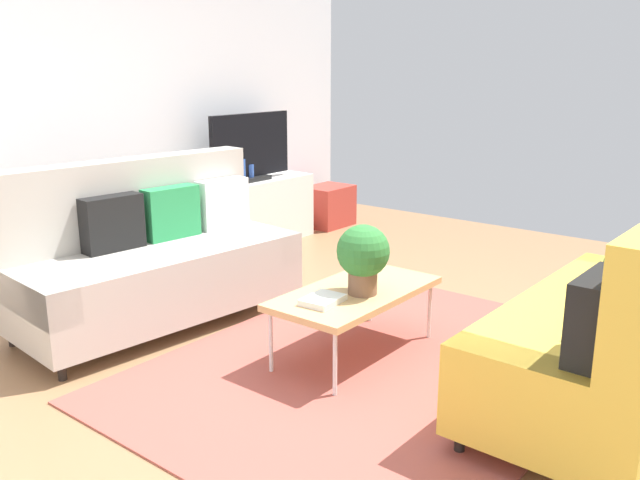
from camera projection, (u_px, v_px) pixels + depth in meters
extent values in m
plane|color=#936B47|center=(366.00, 366.00, 3.94)|extent=(7.68, 7.68, 0.00)
cube|color=silver|center=(77.00, 100.00, 5.26)|extent=(6.40, 0.12, 2.90)
cube|color=#9E4C42|center=(377.00, 366.00, 3.93)|extent=(2.90, 2.20, 0.01)
cube|color=#B2ADA3|center=(159.00, 278.00, 4.52)|extent=(1.97, 1.01, 0.44)
cube|color=#B2ADA3|center=(128.00, 199.00, 4.61)|extent=(1.91, 0.38, 0.56)
cube|color=#B2ADA3|center=(254.00, 240.00, 5.09)|extent=(0.28, 0.86, 0.22)
cube|color=#B2ADA3|center=(32.00, 293.00, 3.90)|extent=(0.28, 0.86, 0.22)
cylinder|color=black|center=(287.00, 297.00, 4.97)|extent=(0.05, 0.05, 0.10)
cylinder|color=black|center=(62.00, 371.00, 3.76)|extent=(0.05, 0.05, 0.10)
cylinder|color=black|center=(230.00, 277.00, 5.43)|extent=(0.05, 0.05, 0.10)
cylinder|color=black|center=(13.00, 338.00, 4.21)|extent=(0.05, 0.05, 0.10)
cube|color=white|center=(222.00, 203.00, 4.98)|extent=(0.41, 0.18, 0.36)
cube|color=#288C4C|center=(171.00, 213.00, 4.67)|extent=(0.41, 0.18, 0.36)
cube|color=black|center=(113.00, 223.00, 4.36)|extent=(0.41, 0.18, 0.36)
cube|color=gold|center=(603.00, 347.00, 3.42)|extent=(1.91, 0.87, 0.44)
cube|color=gold|center=(541.00, 387.00, 2.76)|extent=(0.21, 0.84, 0.22)
cylinder|color=black|center=(460.00, 443.00, 3.05)|extent=(0.05, 0.05, 0.10)
cylinder|color=black|center=(587.00, 330.00, 4.35)|extent=(0.05, 0.05, 0.10)
cube|color=black|center=(597.00, 317.00, 2.74)|extent=(0.40, 0.15, 0.36)
cube|color=#288C4C|center=(629.00, 290.00, 3.07)|extent=(0.40, 0.15, 0.36)
cube|color=tan|center=(355.00, 293.00, 3.99)|extent=(1.10, 0.56, 0.04)
cylinder|color=silver|center=(271.00, 342.00, 3.80)|extent=(0.02, 0.02, 0.38)
cylinder|color=silver|center=(370.00, 296.00, 4.56)|extent=(0.02, 0.02, 0.38)
cylinder|color=silver|center=(335.00, 364.00, 3.53)|extent=(0.02, 0.02, 0.38)
cylinder|color=silver|center=(429.00, 311.00, 4.28)|extent=(0.02, 0.02, 0.38)
cube|color=silver|center=(251.00, 213.00, 6.53)|extent=(1.40, 0.44, 0.64)
cube|color=black|center=(251.00, 178.00, 6.43)|extent=(0.36, 0.20, 0.04)
cube|color=black|center=(251.00, 145.00, 6.35)|extent=(1.00, 0.05, 0.60)
cube|color=#B2382D|center=(328.00, 206.00, 7.33)|extent=(0.52, 0.40, 0.44)
cylinder|color=brown|center=(363.00, 283.00, 3.91)|extent=(0.17, 0.17, 0.13)
sphere|color=#2D7233|center=(363.00, 251.00, 3.86)|extent=(0.31, 0.31, 0.31)
cube|color=silver|center=(323.00, 300.00, 3.76)|extent=(0.25, 0.20, 0.04)
cylinder|color=#33B29E|center=(201.00, 178.00, 6.02)|extent=(0.12, 0.12, 0.18)
cylinder|color=#B24C4C|center=(215.00, 178.00, 6.16)|extent=(0.10, 0.10, 0.13)
cylinder|color=red|center=(234.00, 173.00, 6.21)|extent=(0.06, 0.06, 0.21)
cylinder|color=#3359B2|center=(242.00, 171.00, 6.29)|extent=(0.06, 0.06, 0.22)
cylinder|color=#3359B2|center=(251.00, 173.00, 6.38)|extent=(0.06, 0.06, 0.16)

